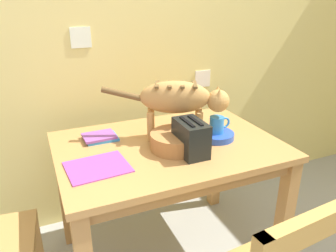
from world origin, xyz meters
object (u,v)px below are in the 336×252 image
Objects in this scene: magazine at (98,167)px; book_stack at (100,137)px; saucer_bowl at (216,135)px; toaster at (191,138)px; dining_table at (168,160)px; wicker_basket at (176,141)px; coffee_mug at (217,125)px; cat at (181,99)px.

book_stack is at bearing 71.01° from magazine.
saucer_bowl is at bearing -22.00° from book_stack.
magazine is 0.46m from toaster.
toaster is (0.45, -0.04, 0.08)m from magazine.
saucer_bowl reaches higher than dining_table.
wicker_basket is at bearing -173.46° from saucer_bowl.
wicker_basket is (0.41, 0.04, 0.04)m from magazine.
wicker_basket is at bearing -173.56° from coffee_mug.
toaster is (0.06, -0.15, 0.18)m from dining_table.
dining_table is at bearing 11.39° from magazine.
coffee_mug is (0.27, -0.04, 0.18)m from dining_table.
saucer_bowl is 0.06m from coffee_mug.
saucer_bowl is at bearing 180.00° from coffee_mug.
cat reaches higher than coffee_mug.
toaster is at bearing -69.94° from dining_table.
dining_table is 0.16m from wicker_basket.
book_stack reaches higher than dining_table.
saucer_bowl is 0.75× the size of wicker_basket.
coffee_mug is at bearing -8.73° from dining_table.
dining_table is 0.39m from book_stack.
coffee_mug reaches higher than magazine.
coffee_mug is 0.64m from book_stack.
cat is 3.40× the size of book_stack.
saucer_bowl is 0.71× the size of magazine.
magazine is 1.38× the size of toaster.
dining_table is 5.92× the size of saucer_bowl.
saucer_bowl is (0.27, -0.04, 0.11)m from dining_table.
coffee_mug is (0.18, -0.08, -0.14)m from cat.
book_stack is at bearing 148.46° from dining_table.
saucer_bowl is 0.25m from toaster.
cat is 0.48m from book_stack.
dining_table is 0.24m from toaster.
wicker_basket is at bearing 1.36° from magazine.
toaster is at bearing -152.59° from saucer_bowl.
dining_table is 0.43m from magazine.
wicker_basket reaches higher than book_stack.
book_stack is at bearing 141.24° from wicker_basket.
dining_table is 5.80× the size of toaster.
wicker_basket is at bearing -11.56° from cat.
cat is 0.24m from coffee_mug.
wicker_basket is at bearing -38.76° from book_stack.
coffee_mug is 0.44× the size of magazine.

